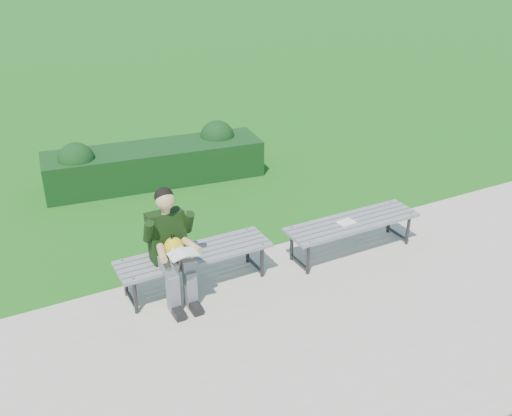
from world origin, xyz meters
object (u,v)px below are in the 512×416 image
bench_left (195,257)px  paper_sheet (346,222)px  hedge (155,161)px  seated_boy (171,244)px  bench_right (352,225)px

bench_left → paper_sheet: bearing=-6.0°
hedge → paper_sheet: (1.35, -3.44, 0.13)m
paper_sheet → hedge: bearing=111.5°
seated_boy → paper_sheet: (2.28, -0.12, -0.24)m
seated_boy → paper_sheet: seated_boy is taller
bench_left → paper_sheet: 1.99m
hedge → seated_boy: bearing=-105.5°
bench_left → paper_sheet: bench_left is taller
bench_right → paper_sheet: (-0.10, 0.00, 0.06)m
hedge → paper_sheet: size_ratio=15.41×
bench_right → paper_sheet: size_ratio=7.68×
bench_left → bench_right: 2.09m
hedge → paper_sheet: hedge is taller
seated_boy → bench_left: bearing=17.0°
bench_left → seated_boy: 0.43m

